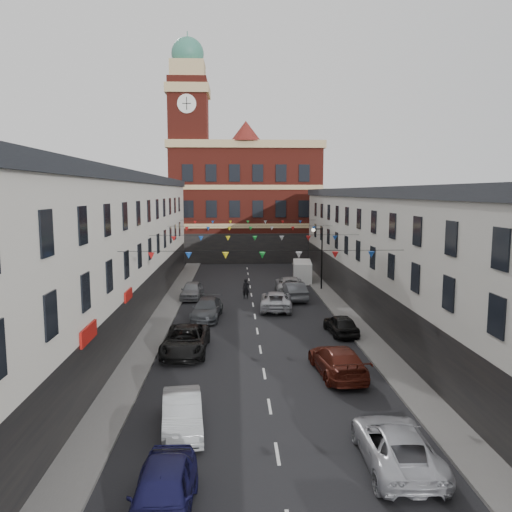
{
  "coord_description": "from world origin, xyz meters",
  "views": [
    {
      "loc": [
        -1.48,
        -32.86,
        9.36
      ],
      "look_at": [
        0.23,
        7.48,
        4.18
      ],
      "focal_mm": 35.0,
      "sensor_mm": 36.0,
      "label": 1
    }
  ],
  "objects": [
    {
      "name": "civic_building",
      "position": [
        0.0,
        37.95,
        8.14
      ],
      "size": [
        20.6,
        13.3,
        18.5
      ],
      "color": "maroon",
      "rests_on": "ground"
    },
    {
      "name": "pavement_right",
      "position": [
        6.9,
        2.0,
        0.07
      ],
      "size": [
        1.8,
        64.0,
        0.15
      ],
      "primitive_type": "cube",
      "color": "#605E5B",
      "rests_on": "ground"
    },
    {
      "name": "car_right_d",
      "position": [
        5.5,
        -1.0,
        0.67
      ],
      "size": [
        1.93,
        4.08,
        1.35
      ],
      "primitive_type": "imported",
      "rotation": [
        0.0,
        0.0,
        3.23
      ],
      "color": "black",
      "rests_on": "ground"
    },
    {
      "name": "car_left_d",
      "position": [
        -3.6,
        3.58,
        0.73
      ],
      "size": [
        2.47,
        5.17,
        1.45
      ],
      "primitive_type": "imported",
      "rotation": [
        0.0,
        0.0,
        -0.09
      ],
      "color": "#46494E",
      "rests_on": "ground"
    },
    {
      "name": "car_left_c",
      "position": [
        -4.4,
        -4.44,
        0.76
      ],
      "size": [
        2.68,
        5.55,
        1.52
      ],
      "primitive_type": "imported",
      "rotation": [
        0.0,
        0.0,
        -0.03
      ],
      "color": "black",
      "rests_on": "ground"
    },
    {
      "name": "car_left_a",
      "position": [
        -3.6,
        -19.42,
        0.77
      ],
      "size": [
        1.85,
        4.53,
        1.54
      ],
      "primitive_type": "imported",
      "rotation": [
        0.0,
        0.0,
        -0.01
      ],
      "color": "#171748",
      "rests_on": "ground"
    },
    {
      "name": "car_right_b",
      "position": [
        4.03,
        -16.86,
        0.71
      ],
      "size": [
        2.48,
        5.15,
        1.41
      ],
      "primitive_type": "imported",
      "rotation": [
        0.0,
        0.0,
        3.12
      ],
      "color": "#ACADB4",
      "rests_on": "ground"
    },
    {
      "name": "car_right_e",
      "position": [
        3.6,
        9.88,
        0.8
      ],
      "size": [
        2.13,
        4.97,
        1.59
      ],
      "primitive_type": "imported",
      "rotation": [
        0.0,
        0.0,
        3.24
      ],
      "color": "#4C4F54",
      "rests_on": "ground"
    },
    {
      "name": "car_right_f",
      "position": [
        3.6,
        12.89,
        0.77
      ],
      "size": [
        2.73,
        5.61,
        1.54
      ],
      "primitive_type": "imported",
      "rotation": [
        0.0,
        0.0,
        3.11
      ],
      "color": "#B0B2B6",
      "rests_on": "ground"
    },
    {
      "name": "white_van",
      "position": [
        5.6,
        18.87,
        1.06
      ],
      "size": [
        2.31,
        4.93,
        2.11
      ],
      "primitive_type": "cube",
      "rotation": [
        0.0,
        0.0,
        -0.1
      ],
      "color": "white",
      "rests_on": "ground"
    },
    {
      "name": "clock_tower",
      "position": [
        -7.5,
        35.0,
        14.93
      ],
      "size": [
        5.6,
        5.6,
        30.0
      ],
      "color": "maroon",
      "rests_on": "ground"
    },
    {
      "name": "pedestrian",
      "position": [
        -0.53,
        10.43,
        0.88
      ],
      "size": [
        0.66,
        0.45,
        1.76
      ],
      "primitive_type": "imported",
      "rotation": [
        0.0,
        0.0,
        -0.05
      ],
      "color": "black",
      "rests_on": "ground"
    },
    {
      "name": "distant_hill",
      "position": [
        -4.0,
        62.0,
        5.0
      ],
      "size": [
        40.0,
        14.0,
        10.0
      ],
      "primitive_type": "cube",
      "color": "#345025",
      "rests_on": "ground"
    },
    {
      "name": "car_right_c",
      "position": [
        3.76,
        -8.34,
        0.76
      ],
      "size": [
        2.59,
        5.41,
        1.52
      ],
      "primitive_type": "imported",
      "rotation": [
        0.0,
        0.0,
        3.23
      ],
      "color": "#551A11",
      "rests_on": "ground"
    },
    {
      "name": "terrace_left",
      "position": [
        -11.78,
        1.0,
        5.35
      ],
      "size": [
        8.4,
        56.0,
        10.7
      ],
      "color": "silver",
      "rests_on": "ground"
    },
    {
      "name": "moving_car",
      "position": [
        1.8,
        6.3,
        0.74
      ],
      "size": [
        2.88,
        5.48,
        1.47
      ],
      "primitive_type": "imported",
      "rotation": [
        0.0,
        0.0,
        3.06
      ],
      "color": "silver",
      "rests_on": "ground"
    },
    {
      "name": "ground",
      "position": [
        0.0,
        0.0,
        0.0
      ],
      "size": [
        160.0,
        160.0,
        0.0
      ],
      "primitive_type": "plane",
      "color": "black",
      "rests_on": "ground"
    },
    {
      "name": "street_lamp",
      "position": [
        6.55,
        14.0,
        3.9
      ],
      "size": [
        1.1,
        0.36,
        6.0
      ],
      "color": "black",
      "rests_on": "ground"
    },
    {
      "name": "terrace_right",
      "position": [
        11.78,
        1.0,
        4.85
      ],
      "size": [
        8.4,
        56.0,
        9.7
      ],
      "color": "#B4B0A8",
      "rests_on": "ground"
    },
    {
      "name": "car_left_e",
      "position": [
        -5.31,
        10.68,
        0.74
      ],
      "size": [
        1.98,
        4.46,
        1.49
      ],
      "primitive_type": "imported",
      "rotation": [
        0.0,
        0.0,
        -0.05
      ],
      "color": "gray",
      "rests_on": "ground"
    },
    {
      "name": "pavement_left",
      "position": [
        -6.9,
        2.0,
        0.07
      ],
      "size": [
        1.8,
        64.0,
        0.15
      ],
      "primitive_type": "cube",
      "color": "#605E5B",
      "rests_on": "ground"
    },
    {
      "name": "car_left_b",
      "position": [
        -3.6,
        -14.06,
        0.71
      ],
      "size": [
        2.0,
        4.46,
        1.42
      ],
      "primitive_type": "imported",
      "rotation": [
        0.0,
        0.0,
        0.12
      ],
      "color": "#B3B7BB",
      "rests_on": "ground"
    }
  ]
}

